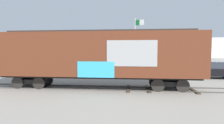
# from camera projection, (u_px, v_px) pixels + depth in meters

# --- Properties ---
(ground_plane) EXTENTS (260.00, 260.00, 0.00)m
(ground_plane) POSITION_uv_depth(u_px,v_px,m) (96.00, 88.00, 13.69)
(ground_plane) COLOR gray
(track) EXTENTS (60.01, 4.55, 0.08)m
(track) POSITION_uv_depth(u_px,v_px,m) (137.00, 89.00, 13.36)
(track) COLOR #4C4742
(track) RESTS_ON ground_plane
(freight_car) EXTENTS (15.28, 3.63, 4.46)m
(freight_car) POSITION_uv_depth(u_px,v_px,m) (98.00, 55.00, 13.50)
(freight_car) COLOR #5B2B19
(freight_car) RESTS_ON ground_plane
(flagpole) EXTENTS (1.32, 0.62, 7.46)m
(flagpole) POSITION_uv_depth(u_px,v_px,m) (136.00, 38.00, 25.19)
(flagpole) COLOR silver
(flagpole) RESTS_ON ground_plane
(hillside) EXTENTS (117.65, 32.03, 12.98)m
(hillside) POSITION_uv_depth(u_px,v_px,m) (132.00, 48.00, 90.73)
(hillside) COLOR silver
(hillside) RESTS_ON ground_plane
(parked_car_silver) EXTENTS (4.84, 2.48, 1.59)m
(parked_car_silver) POSITION_uv_depth(u_px,v_px,m) (95.00, 68.00, 20.60)
(parked_car_silver) COLOR #B7BABF
(parked_car_silver) RESTS_ON ground_plane
(parked_car_white) EXTENTS (4.41, 2.21, 1.59)m
(parked_car_white) POSITION_uv_depth(u_px,v_px,m) (153.00, 69.00, 19.81)
(parked_car_white) COLOR silver
(parked_car_white) RESTS_ON ground_plane
(parked_car_black) EXTENTS (4.54, 1.98, 1.76)m
(parked_car_black) POSITION_uv_depth(u_px,v_px,m) (212.00, 70.00, 18.57)
(parked_car_black) COLOR black
(parked_car_black) RESTS_ON ground_plane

